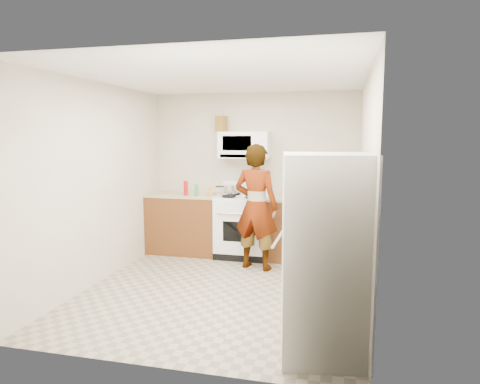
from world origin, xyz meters
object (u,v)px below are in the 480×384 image
(saucepan, at_px, (231,189))
(person, at_px, (256,207))
(gas_range, at_px, (243,225))
(kettle, at_px, (300,190))
(fridge, at_px, (325,256))
(microwave, at_px, (245,145))

(saucepan, bearing_deg, person, -50.85)
(saucepan, bearing_deg, gas_range, -23.95)
(kettle, bearing_deg, person, -141.71)
(gas_range, relative_size, fridge, 0.66)
(microwave, xyz_separation_m, kettle, (0.85, 0.05, -0.67))
(microwave, bearing_deg, kettle, 3.21)
(fridge, bearing_deg, saucepan, 110.10)
(gas_range, height_order, microwave, microwave)
(gas_range, relative_size, kettle, 5.89)
(kettle, relative_size, saucepan, 0.86)
(person, distance_m, saucepan, 0.86)
(saucepan, bearing_deg, fridge, -61.18)
(gas_range, relative_size, microwave, 1.49)
(person, height_order, kettle, person)
(person, bearing_deg, microwave, -52.38)
(person, xyz_separation_m, saucepan, (-0.54, 0.66, 0.15))
(person, distance_m, kettle, 0.92)
(fridge, bearing_deg, microwave, 106.38)
(gas_range, distance_m, person, 0.75)
(person, xyz_separation_m, fridge, (1.02, -2.17, -0.02))
(kettle, height_order, saucepan, kettle)
(gas_range, distance_m, saucepan, 0.58)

